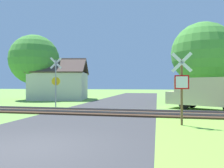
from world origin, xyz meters
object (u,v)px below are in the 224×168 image
stop_sign_near (182,84)px  tree_left (34,60)px  house (60,85)px  tree_right (203,54)px  mail_truck (206,92)px  crossing_sign_far (56,79)px

stop_sign_near → tree_left: size_ratio=0.41×
house → tree_left: (-2.78, -1.01, 2.98)m
house → tree_right: tree_right is taller
stop_sign_near → tree_left: 20.80m
house → tree_left: bearing=-171.3°
tree_right → mail_truck: 7.96m
crossing_sign_far → tree_right: 14.65m
stop_sign_near → crossing_sign_far: size_ratio=0.82×
mail_truck → tree_left: bearing=96.3°
stop_sign_near → tree_right: tree_right is taller
crossing_sign_far → stop_sign_near: bearing=-45.7°
crossing_sign_far → tree_right: size_ratio=0.48×
crossing_sign_far → mail_truck: crossing_sign_far is taller
crossing_sign_far → tree_right: bearing=20.7°
stop_sign_near → mail_truck: (2.29, 6.42, -0.53)m
tree_left → mail_truck: (17.64, -7.30, -3.51)m
tree_left → house: bearing=20.0°
house → mail_truck: (14.86, -8.31, -0.53)m
tree_left → mail_truck: tree_left is taller
crossing_sign_far → tree_left: size_ratio=0.50×
house → tree_right: size_ratio=0.92×
tree_right → tree_left: bearing=179.0°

